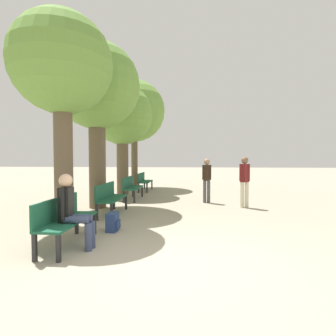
{
  "coord_description": "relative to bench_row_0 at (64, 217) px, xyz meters",
  "views": [
    {
      "loc": [
        0.39,
        -3.7,
        1.57
      ],
      "look_at": [
        -0.53,
        6.46,
        1.18
      ],
      "focal_mm": 28.0,
      "sensor_mm": 36.0,
      "label": 1
    }
  ],
  "objects": [
    {
      "name": "bench_row_1",
      "position": [
        0.0,
        2.61,
        0.0
      ],
      "size": [
        0.47,
        1.55,
        0.86
      ],
      "color": "#195138",
      "rests_on": "ground_plane"
    },
    {
      "name": "pedestrian_near",
      "position": [
        2.79,
        4.76,
        0.37
      ],
      "size": [
        0.31,
        0.21,
        1.54
      ],
      "color": "#4C4C4C",
      "rests_on": "ground_plane"
    },
    {
      "name": "bench_row_2",
      "position": [
        0.0,
        5.22,
        0.0
      ],
      "size": [
        0.47,
        1.55,
        0.86
      ],
      "color": "#195138",
      "rests_on": "ground_plane"
    },
    {
      "name": "bench_row_0",
      "position": [
        0.0,
        0.0,
        0.0
      ],
      "size": [
        0.47,
        1.55,
        0.86
      ],
      "color": "#195138",
      "rests_on": "ground_plane"
    },
    {
      "name": "bench_row_3",
      "position": [
        0.0,
        7.83,
        0.0
      ],
      "size": [
        0.47,
        1.55,
        0.86
      ],
      "color": "#195138",
      "rests_on": "ground_plane"
    },
    {
      "name": "tree_row_0",
      "position": [
        -0.7,
        1.38,
        3.12
      ],
      "size": [
        2.3,
        2.3,
        4.88
      ],
      "color": "brown",
      "rests_on": "ground_plane"
    },
    {
      "name": "backpack",
      "position": [
        0.59,
        0.99,
        -0.32
      ],
      "size": [
        0.24,
        0.36,
        0.4
      ],
      "color": "navy",
      "rests_on": "ground_plane"
    },
    {
      "name": "ground_plane",
      "position": [
        1.88,
        -0.74,
        -0.51
      ],
      "size": [
        80.0,
        80.0,
        0.0
      ],
      "primitive_type": "plane",
      "color": "gray"
    },
    {
      "name": "person_seated",
      "position": [
        0.23,
        -0.14,
        0.18
      ],
      "size": [
        0.6,
        0.34,
        1.3
      ],
      "color": "#384260",
      "rests_on": "ground_plane"
    },
    {
      "name": "tree_row_3",
      "position": [
        -0.7,
        8.96,
        3.46
      ],
      "size": [
        3.16,
        3.16,
        5.58
      ],
      "color": "brown",
      "rests_on": "ground_plane"
    },
    {
      "name": "tree_row_2",
      "position": [
        -0.7,
        6.59,
        2.84
      ],
      "size": [
        2.57,
        2.57,
        4.71
      ],
      "color": "brown",
      "rests_on": "ground_plane"
    },
    {
      "name": "pedestrian_mid",
      "position": [
        3.93,
        3.96,
        0.41
      ],
      "size": [
        0.33,
        0.29,
        1.61
      ],
      "color": "beige",
      "rests_on": "ground_plane"
    },
    {
      "name": "tree_row_1",
      "position": [
        -0.7,
        3.57,
        3.22
      ],
      "size": [
        2.7,
        2.7,
        5.18
      ],
      "color": "brown",
      "rests_on": "ground_plane"
    }
  ]
}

